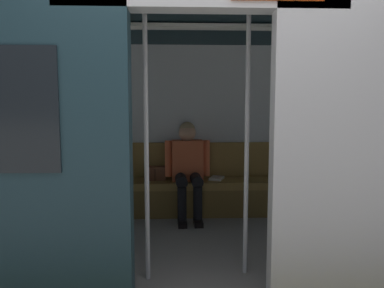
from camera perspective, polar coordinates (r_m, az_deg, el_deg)
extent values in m
cube|color=silver|center=(2.47, 22.72, -0.86)|extent=(0.90, 0.12, 2.13)
cube|color=black|center=(2.45, 23.06, 5.05)|extent=(0.49, 0.02, 0.55)
cube|color=#15272E|center=(3.55, 0.23, 19.78)|extent=(6.40, 2.56, 0.12)
cube|color=gray|center=(3.70, 0.22, -15.22)|extent=(6.08, 2.40, 0.01)
cube|color=silver|center=(4.65, -0.41, 2.55)|extent=(6.08, 0.10, 2.13)
cube|color=olive|center=(4.64, -0.38, -2.51)|extent=(3.52, 0.06, 0.45)
cube|color=white|center=(3.53, 0.23, 18.36)|extent=(4.48, 0.16, 0.03)
cube|color=olive|center=(4.47, -0.28, -6.35)|extent=(3.30, 0.44, 0.09)
cube|color=brown|center=(4.33, -0.19, -9.72)|extent=(3.30, 0.04, 0.34)
cube|color=#CC5933|center=(4.39, -0.76, -2.65)|extent=(0.39, 0.24, 0.50)
sphere|color=tan|center=(4.36, -0.77, 1.84)|extent=(0.21, 0.21, 0.21)
sphere|color=#997F59|center=(4.36, -0.78, 2.33)|extent=(0.19, 0.19, 0.19)
cylinder|color=#CC5933|center=(4.38, 2.33, -2.28)|extent=(0.08, 0.08, 0.44)
cylinder|color=#CC5933|center=(4.35, -3.83, -2.35)|extent=(0.08, 0.08, 0.44)
cylinder|color=black|center=(4.24, 0.66, -5.71)|extent=(0.15, 0.41, 0.14)
cylinder|color=black|center=(4.23, -1.78, -5.75)|extent=(0.15, 0.41, 0.14)
cylinder|color=black|center=(4.10, 0.93, -9.64)|extent=(0.10, 0.10, 0.39)
cylinder|color=black|center=(4.09, -1.61, -9.69)|extent=(0.10, 0.10, 0.39)
cube|color=black|center=(4.12, 1.00, -12.59)|extent=(0.11, 0.22, 0.06)
cube|color=black|center=(4.10, -1.56, -12.66)|extent=(0.11, 0.22, 0.06)
cube|color=brown|center=(4.46, -5.93, -4.71)|extent=(0.26, 0.14, 0.17)
cube|color=#472718|center=(4.38, -5.99, -5.00)|extent=(0.02, 0.01, 0.14)
cube|color=silver|center=(4.50, 3.98, -5.51)|extent=(0.22, 0.26, 0.03)
cylinder|color=silver|center=(2.68, -7.35, -0.18)|extent=(0.04, 0.04, 2.11)
cylinder|color=silver|center=(2.80, 8.81, 0.05)|extent=(0.04, 0.04, 2.11)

